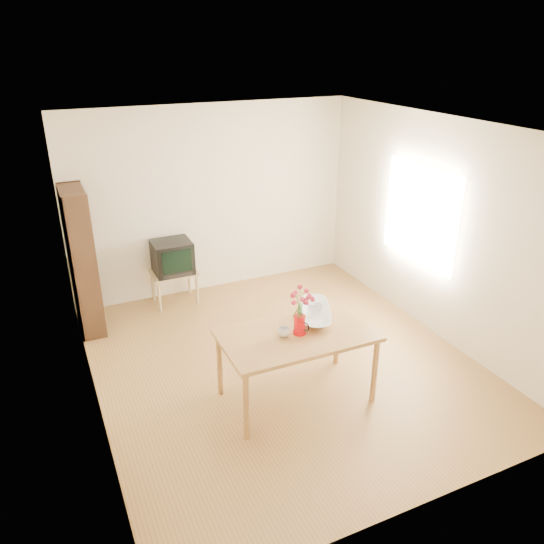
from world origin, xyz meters
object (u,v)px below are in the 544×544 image
pitcher (299,325)px  mug (284,332)px  television (172,256)px  table (297,340)px  bowl (316,297)px

pitcher → mug: pitcher is taller
mug → television: 2.63m
table → television: bearing=102.5°
table → bowl: (0.33, 0.23, 0.30)m
television → bowl: bearing=-69.5°
bowl → television: 2.54m
bowl → pitcher: bearing=-141.8°
pitcher → table: bearing=134.6°
television → table: bearing=-77.9°
bowl → television: bowl is taller
bowl → television: bearing=110.3°
bowl → table: bearing=-144.5°
mug → pitcher: bearing=157.3°
table → mug: size_ratio=12.91×
pitcher → mug: (-0.16, 0.02, -0.04)m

